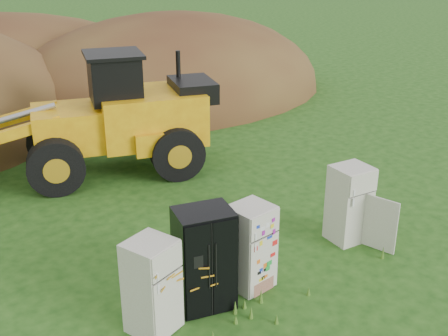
# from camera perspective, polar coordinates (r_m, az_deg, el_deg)

# --- Properties ---
(ground) EXTENTS (120.00, 120.00, 0.00)m
(ground) POSITION_cam_1_polar(r_m,az_deg,el_deg) (10.85, 4.49, -10.77)
(ground) COLOR #1A4412
(ground) RESTS_ON ground
(fridge_leftmost) EXTENTS (0.87, 0.85, 1.61)m
(fridge_leftmost) POSITION_cam_1_polar(r_m,az_deg,el_deg) (9.15, -7.37, -11.85)
(fridge_leftmost) COLOR silver
(fridge_leftmost) RESTS_ON ground
(fridge_black_side) EXTENTS (1.11, 0.98, 1.81)m
(fridge_black_side) POSITION_cam_1_polar(r_m,az_deg,el_deg) (9.59, -2.03, -9.18)
(fridge_black_side) COLOR black
(fridge_black_side) RESTS_ON ground
(fridge_sticker) EXTENTS (0.76, 0.71, 1.61)m
(fridge_sticker) POSITION_cam_1_polar(r_m,az_deg,el_deg) (10.13, 2.71, -7.99)
(fridge_sticker) COLOR silver
(fridge_sticker) RESTS_ON ground
(fridge_open_door) EXTENTS (0.83, 0.78, 1.64)m
(fridge_open_door) POSITION_cam_1_polar(r_m,az_deg,el_deg) (11.92, 12.60, -3.56)
(fridge_open_door) COLOR silver
(fridge_open_door) RESTS_ON ground
(wheel_loader) EXTENTS (7.19, 4.82, 3.23)m
(wheel_loader) POSITION_cam_1_polar(r_m,az_deg,el_deg) (15.11, -13.84, 5.12)
(wheel_loader) COLOR #EDB00F
(wheel_loader) RESTS_ON ground
(dirt_mound_right) EXTENTS (13.76, 10.09, 6.51)m
(dirt_mound_right) POSITION_cam_1_polar(r_m,az_deg,el_deg) (23.32, -5.48, 7.52)
(dirt_mound_right) COLOR #472416
(dirt_mound_right) RESTS_ON ground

